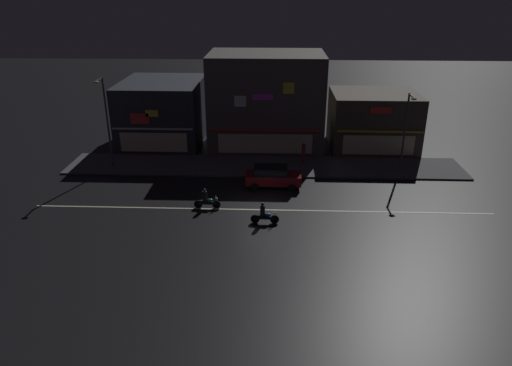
{
  "coord_description": "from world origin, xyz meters",
  "views": [
    {
      "loc": [
        0.82,
        -30.12,
        14.89
      ],
      "look_at": [
        -0.43,
        1.12,
        1.58
      ],
      "focal_mm": 33.27,
      "sensor_mm": 36.0,
      "label": 1
    }
  ],
  "objects_px": {
    "streetlamp_mid": "(406,126)",
    "parked_car_near_kerb": "(273,176)",
    "traffic_cone": "(272,177)",
    "pedestrian_on_sidewalk": "(304,153)",
    "motorcycle_following": "(206,200)",
    "motorcycle_lead": "(264,215)",
    "streetlamp_west": "(106,116)"
  },
  "relations": [
    {
      "from": "streetlamp_mid",
      "to": "parked_car_near_kerb",
      "type": "height_order",
      "value": "streetlamp_mid"
    },
    {
      "from": "parked_car_near_kerb",
      "to": "motorcycle_lead",
      "type": "bearing_deg",
      "value": -94.79
    },
    {
      "from": "parked_car_near_kerb",
      "to": "traffic_cone",
      "type": "xyz_separation_m",
      "value": [
        -0.05,
        1.3,
        -0.59
      ]
    },
    {
      "from": "parked_car_near_kerb",
      "to": "motorcycle_lead",
      "type": "xyz_separation_m",
      "value": [
        -0.52,
        -6.2,
        -0.24
      ]
    },
    {
      "from": "traffic_cone",
      "to": "pedestrian_on_sidewalk",
      "type": "bearing_deg",
      "value": 53.65
    },
    {
      "from": "streetlamp_mid",
      "to": "traffic_cone",
      "type": "height_order",
      "value": "streetlamp_mid"
    },
    {
      "from": "motorcycle_following",
      "to": "traffic_cone",
      "type": "bearing_deg",
      "value": 52.99
    },
    {
      "from": "parked_car_near_kerb",
      "to": "traffic_cone",
      "type": "bearing_deg",
      "value": 92.1
    },
    {
      "from": "parked_car_near_kerb",
      "to": "motorcycle_lead",
      "type": "relative_size",
      "value": 2.26
    },
    {
      "from": "streetlamp_west",
      "to": "pedestrian_on_sidewalk",
      "type": "distance_m",
      "value": 17.02
    },
    {
      "from": "pedestrian_on_sidewalk",
      "to": "parked_car_near_kerb",
      "type": "relative_size",
      "value": 0.46
    },
    {
      "from": "pedestrian_on_sidewalk",
      "to": "motorcycle_following",
      "type": "relative_size",
      "value": 1.03
    },
    {
      "from": "streetlamp_mid",
      "to": "traffic_cone",
      "type": "xyz_separation_m",
      "value": [
        -10.88,
        -2.24,
        -3.78
      ]
    },
    {
      "from": "pedestrian_on_sidewalk",
      "to": "motorcycle_following",
      "type": "xyz_separation_m",
      "value": [
        -7.33,
        -9.07,
        -0.43
      ]
    },
    {
      "from": "motorcycle_lead",
      "to": "streetlamp_west",
      "type": "bearing_deg",
      "value": -41.25
    },
    {
      "from": "pedestrian_on_sidewalk",
      "to": "motorcycle_following",
      "type": "height_order",
      "value": "pedestrian_on_sidewalk"
    },
    {
      "from": "traffic_cone",
      "to": "motorcycle_following",
      "type": "bearing_deg",
      "value": -130.6
    },
    {
      "from": "traffic_cone",
      "to": "streetlamp_mid",
      "type": "bearing_deg",
      "value": 11.63
    },
    {
      "from": "streetlamp_west",
      "to": "motorcycle_lead",
      "type": "xyz_separation_m",
      "value": [
        13.38,
        -9.63,
        -4.01
      ]
    },
    {
      "from": "parked_car_near_kerb",
      "to": "streetlamp_west",
      "type": "bearing_deg",
      "value": 166.14
    },
    {
      "from": "pedestrian_on_sidewalk",
      "to": "motorcycle_following",
      "type": "bearing_deg",
      "value": 39.29
    },
    {
      "from": "motorcycle_lead",
      "to": "traffic_cone",
      "type": "distance_m",
      "value": 7.53
    },
    {
      "from": "streetlamp_mid",
      "to": "pedestrian_on_sidewalk",
      "type": "xyz_separation_m",
      "value": [
        -8.17,
        1.45,
        -2.99
      ]
    },
    {
      "from": "motorcycle_following",
      "to": "traffic_cone",
      "type": "distance_m",
      "value": 7.1
    },
    {
      "from": "pedestrian_on_sidewalk",
      "to": "motorcycle_following",
      "type": "distance_m",
      "value": 11.67
    },
    {
      "from": "streetlamp_mid",
      "to": "traffic_cone",
      "type": "distance_m",
      "value": 11.74
    },
    {
      "from": "streetlamp_west",
      "to": "streetlamp_mid",
      "type": "height_order",
      "value": "streetlamp_west"
    },
    {
      "from": "motorcycle_lead",
      "to": "parked_car_near_kerb",
      "type": "bearing_deg",
      "value": -100.29
    },
    {
      "from": "motorcycle_following",
      "to": "motorcycle_lead",
      "type": "bearing_deg",
      "value": -23.51
    },
    {
      "from": "streetlamp_mid",
      "to": "motorcycle_lead",
      "type": "relative_size",
      "value": 3.46
    },
    {
      "from": "parked_car_near_kerb",
      "to": "pedestrian_on_sidewalk",
      "type": "bearing_deg",
      "value": 61.86
    },
    {
      "from": "pedestrian_on_sidewalk",
      "to": "motorcycle_lead",
      "type": "height_order",
      "value": "pedestrian_on_sidewalk"
    }
  ]
}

